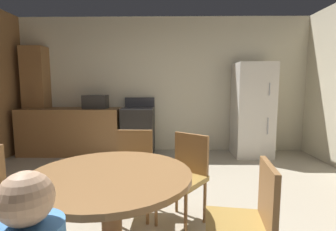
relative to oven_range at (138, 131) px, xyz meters
The scene contains 11 objects.
ground_plane 2.66m from the oven_range, 79.64° to the right, with size 14.00×14.00×0.00m, color #A89E89.
wall_back 1.08m from the oven_range, 40.05° to the left, with size 6.09×0.12×2.70m, color beige.
kitchen_counter 1.31m from the oven_range, behind, with size 1.92×0.60×0.90m, color olive.
pantry_column 2.14m from the oven_range, behind, with size 0.44×0.36×2.10m, color olive.
oven_range is the anchor object (origin of this frame).
refrigerator 2.22m from the oven_range, ahead, with size 0.68×0.68×1.76m.
microwave 0.99m from the oven_range, behind, with size 0.44×0.32×0.26m, color #2D2B28.
dining_table 3.19m from the oven_range, 85.68° to the right, with size 1.11×1.11×0.76m.
chair_north 2.28m from the oven_range, 83.60° to the right, with size 0.41×0.41×0.87m.
chair_east 3.49m from the oven_range, 70.88° to the right, with size 0.45×0.45×0.87m.
chair_northeast 2.57m from the oven_range, 72.23° to the right, with size 0.56×0.56×0.87m.
Camera 1 is at (0.19, -2.23, 1.35)m, focal length 26.80 mm.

